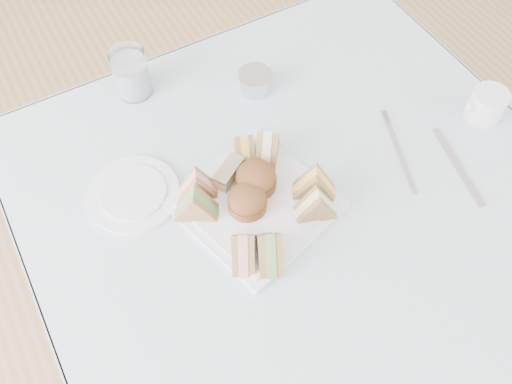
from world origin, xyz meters
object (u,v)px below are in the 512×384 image
table (296,284)px  creamer_jug (487,105)px  water_glass (131,73)px  serving_plate (256,205)px

table → creamer_jug: (0.44, 0.01, 0.41)m
table → creamer_jug: 0.60m
water_glass → creamer_jug: (0.61, -0.43, -0.02)m
serving_plate → creamer_jug: bearing=-19.8°
table → water_glass: (-0.17, 0.43, 0.43)m
serving_plate → water_glass: 0.40m
water_glass → creamer_jug: 0.75m
table → serving_plate: 0.39m
serving_plate → water_glass: bearing=86.6°
table → creamer_jug: bearing=0.8°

